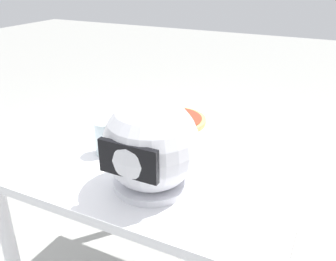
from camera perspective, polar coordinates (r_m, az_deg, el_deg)
name	(u,v)px	position (r m, az deg, el deg)	size (l,w,h in m)	color
dining_table	(163,173)	(1.29, -0.73, -6.78)	(0.96, 0.84, 0.77)	white
pizza_plate	(172,124)	(1.41, 0.67, 1.08)	(0.33, 0.33, 0.01)	white
pizza	(172,119)	(1.40, 0.60, 1.81)	(0.26, 0.26, 0.05)	tan
motorcycle_helmet	(151,146)	(0.97, -2.74, -2.48)	(0.26, 0.26, 0.26)	silver
drinking_glass	(106,138)	(1.20, -9.89, -1.16)	(0.07, 0.07, 0.11)	silver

